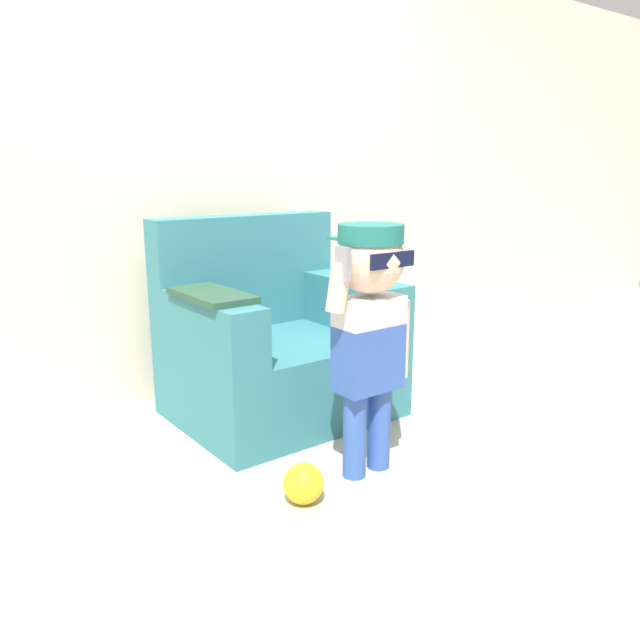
# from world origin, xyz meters

# --- Properties ---
(ground_plane) EXTENTS (10.00, 10.00, 0.00)m
(ground_plane) POSITION_xyz_m (0.00, 0.00, 0.00)
(ground_plane) COLOR #BCB29E
(wall_back) EXTENTS (10.00, 0.05, 2.60)m
(wall_back) POSITION_xyz_m (0.00, 0.75, 1.30)
(wall_back) COLOR beige
(wall_back) RESTS_ON ground_plane
(armchair) EXTENTS (1.07, 0.85, 1.02)m
(armchair) POSITION_xyz_m (-0.08, 0.16, 0.35)
(armchair) COLOR teal
(armchair) RESTS_ON ground_plane
(person_child) EXTENTS (0.43, 0.32, 1.05)m
(person_child) POSITION_xyz_m (-0.15, -0.65, 0.70)
(person_child) COLOR #3356AD
(person_child) RESTS_ON ground_plane
(side_table) EXTENTS (0.34, 0.34, 0.41)m
(side_table) POSITION_xyz_m (0.73, 0.22, 0.25)
(side_table) COLOR white
(side_table) RESTS_ON ground_plane
(toy_ball) EXTENTS (0.16, 0.16, 0.16)m
(toy_ball) POSITION_xyz_m (-0.52, -0.69, 0.08)
(toy_ball) COLOR yellow
(toy_ball) RESTS_ON ground_plane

